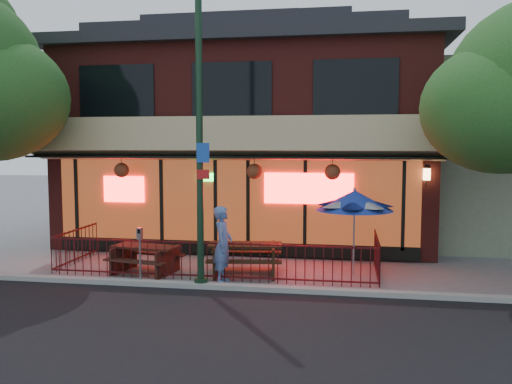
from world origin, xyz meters
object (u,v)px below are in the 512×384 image
picnic_table_right (245,254)px  patio_umbrella (354,200)px  picnic_table_left (145,255)px  pedestrian (223,245)px  street_light (200,155)px  parking_meter_near (140,246)px

picnic_table_right → patio_umbrella: (2.79, 0.47, 1.41)m
picnic_table_left → picnic_table_right: picnic_table_right is taller
picnic_table_left → patio_umbrella: size_ratio=0.84×
picnic_table_left → pedestrian: bearing=-15.0°
picnic_table_right → patio_umbrella: patio_umbrella is taller
patio_umbrella → pedestrian: 3.60m
street_light → picnic_table_left: (-1.81, 1.10, -2.67)m
picnic_table_left → patio_umbrella: bearing=8.1°
patio_umbrella → parking_meter_near: patio_umbrella is taller
parking_meter_near → pedestrian: bearing=14.4°
street_light → picnic_table_right: bearing=60.0°
street_light → patio_umbrella: bearing=27.5°
street_light → picnic_table_left: 3.41m
picnic_table_left → parking_meter_near: 1.23m
picnic_table_right → pedestrian: 1.06m
picnic_table_right → parking_meter_near: (-2.32, -1.40, 0.41)m
pedestrian → parking_meter_near: 2.01m
picnic_table_left → picnic_table_right: bearing=6.4°
street_light → picnic_table_right: (0.81, 1.40, -2.61)m
street_light → picnic_table_right: street_light is taller
patio_umbrella → picnic_table_right: bearing=-170.4°
picnic_table_right → parking_meter_near: parking_meter_near is taller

